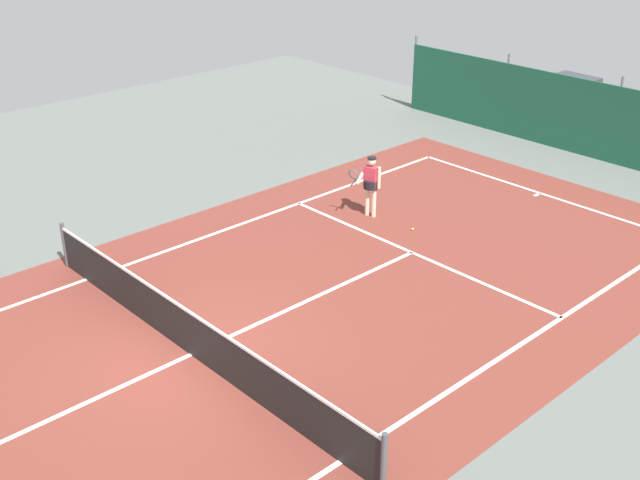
{
  "coord_description": "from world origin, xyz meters",
  "views": [
    {
      "loc": [
        11.1,
        -6.95,
        8.66
      ],
      "look_at": [
        -0.67,
        3.99,
        0.9
      ],
      "focal_mm": 44.93,
      "sensor_mm": 36.0,
      "label": 1
    }
  ],
  "objects": [
    {
      "name": "ground_plane",
      "position": [
        0.0,
        0.0,
        0.0
      ],
      "size": [
        36.0,
        36.0,
        0.0
      ],
      "primitive_type": "plane",
      "color": "slate"
    },
    {
      "name": "court_surface",
      "position": [
        0.0,
        0.0,
        0.0
      ],
      "size": [
        11.02,
        26.6,
        0.01
      ],
      "color": "brown",
      "rests_on": "ground"
    },
    {
      "name": "tennis_net",
      "position": [
        0.0,
        0.0,
        0.51
      ],
      "size": [
        10.12,
        0.1,
        1.1
      ],
      "color": "black",
      "rests_on": "ground"
    },
    {
      "name": "back_fence",
      "position": [
        -0.0,
        16.16,
        0.67
      ],
      "size": [
        16.3,
        0.98,
        2.7
      ],
      "color": "#195138",
      "rests_on": "ground"
    },
    {
      "name": "tennis_player",
      "position": [
        -2.22,
        7.25,
        0.96
      ],
      "size": [
        0.61,
        0.81,
        1.64
      ],
      "rotation": [
        0.0,
        0.0,
        3.37
      ],
      "color": "beige",
      "rests_on": "ground"
    },
    {
      "name": "tennis_ball_near_player",
      "position": [
        -0.84,
        7.39,
        0.03
      ],
      "size": [
        0.07,
        0.07,
        0.07
      ],
      "primitive_type": "sphere",
      "color": "#CCDB33",
      "rests_on": "ground"
    },
    {
      "name": "tennis_ball_midcourt",
      "position": [
        -4.08,
        11.61,
        0.03
      ],
      "size": [
        0.07,
        0.07,
        0.07
      ],
      "primitive_type": "sphere",
      "color": "#CCDB33",
      "rests_on": "ground"
    },
    {
      "name": "parked_car",
      "position": [
        -3.05,
        17.94,
        0.84
      ],
      "size": [
        2.21,
        4.3,
        1.68
      ],
      "rotation": [
        0.0,
        0.0,
        3.08
      ],
      "color": "black",
      "rests_on": "ground"
    }
  ]
}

